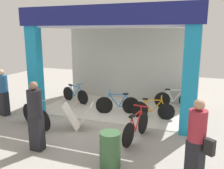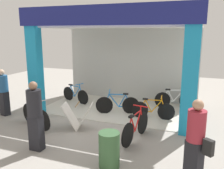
{
  "view_description": "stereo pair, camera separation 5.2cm",
  "coord_description": "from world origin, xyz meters",
  "px_view_note": "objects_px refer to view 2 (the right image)",
  "views": [
    {
      "loc": [
        2.94,
        -7.08,
        3.0
      ],
      "look_at": [
        0.0,
        0.78,
        1.15
      ],
      "focal_mm": 38.56,
      "sensor_mm": 36.0,
      "label": 1
    },
    {
      "loc": [
        2.99,
        -7.06,
        3.0
      ],
      "look_at": [
        0.0,
        0.78,
        1.15
      ],
      "focal_mm": 38.56,
      "sensor_mm": 36.0,
      "label": 2
    }
  ],
  "objects_px": {
    "bicycle_inside_0": "(118,104)",
    "sandwich_board_sign": "(78,116)",
    "pedestrian_3": "(35,115)",
    "pedestrian_0": "(196,140)",
    "pedestrian_2": "(3,91)",
    "bicycle_inside_1": "(153,110)",
    "bicycle_inside_2": "(175,99)",
    "trash_bin": "(109,150)",
    "bicycle_parked_0": "(136,127)",
    "bicycle_parked_1": "(36,115)",
    "bicycle_inside_3": "(75,95)"
  },
  "relations": [
    {
      "from": "trash_bin",
      "to": "bicycle_parked_0",
      "type": "bearing_deg",
      "value": 83.06
    },
    {
      "from": "bicycle_inside_1",
      "to": "sandwich_board_sign",
      "type": "relative_size",
      "value": 1.44
    },
    {
      "from": "bicycle_inside_0",
      "to": "pedestrian_3",
      "type": "distance_m",
      "value": 3.57
    },
    {
      "from": "pedestrian_3",
      "to": "trash_bin",
      "type": "distance_m",
      "value": 2.11
    },
    {
      "from": "bicycle_inside_1",
      "to": "pedestrian_2",
      "type": "bearing_deg",
      "value": -163.9
    },
    {
      "from": "bicycle_inside_2",
      "to": "pedestrian_0",
      "type": "distance_m",
      "value": 4.94
    },
    {
      "from": "sandwich_board_sign",
      "to": "trash_bin",
      "type": "xyz_separation_m",
      "value": [
        1.73,
        -1.7,
        0.01
      ]
    },
    {
      "from": "bicycle_inside_0",
      "to": "pedestrian_3",
      "type": "bearing_deg",
      "value": -106.78
    },
    {
      "from": "bicycle_inside_0",
      "to": "sandwich_board_sign",
      "type": "height_order",
      "value": "bicycle_inside_0"
    },
    {
      "from": "bicycle_inside_1",
      "to": "bicycle_inside_2",
      "type": "height_order",
      "value": "bicycle_inside_2"
    },
    {
      "from": "bicycle_parked_1",
      "to": "trash_bin",
      "type": "bearing_deg",
      "value": -23.95
    },
    {
      "from": "trash_bin",
      "to": "pedestrian_2",
      "type": "bearing_deg",
      "value": 158.96
    },
    {
      "from": "bicycle_parked_0",
      "to": "sandwich_board_sign",
      "type": "relative_size",
      "value": 1.6
    },
    {
      "from": "sandwich_board_sign",
      "to": "trash_bin",
      "type": "bearing_deg",
      "value": -44.52
    },
    {
      "from": "bicycle_inside_1",
      "to": "pedestrian_2",
      "type": "height_order",
      "value": "pedestrian_2"
    },
    {
      "from": "bicycle_inside_0",
      "to": "bicycle_inside_1",
      "type": "distance_m",
      "value": 1.33
    },
    {
      "from": "bicycle_inside_1",
      "to": "bicycle_inside_3",
      "type": "distance_m",
      "value": 3.63
    },
    {
      "from": "pedestrian_0",
      "to": "pedestrian_2",
      "type": "bearing_deg",
      "value": 165.3
    },
    {
      "from": "pedestrian_0",
      "to": "trash_bin",
      "type": "distance_m",
      "value": 1.87
    },
    {
      "from": "bicycle_inside_1",
      "to": "bicycle_parked_0",
      "type": "bearing_deg",
      "value": -93.55
    },
    {
      "from": "bicycle_parked_1",
      "to": "trash_bin",
      "type": "distance_m",
      "value": 3.38
    },
    {
      "from": "sandwich_board_sign",
      "to": "pedestrian_3",
      "type": "bearing_deg",
      "value": -100.98
    },
    {
      "from": "bicycle_inside_2",
      "to": "sandwich_board_sign",
      "type": "distance_m",
      "value": 4.16
    },
    {
      "from": "bicycle_inside_1",
      "to": "pedestrian_3",
      "type": "relative_size",
      "value": 0.83
    },
    {
      "from": "bicycle_inside_2",
      "to": "pedestrian_0",
      "type": "relative_size",
      "value": 0.9
    },
    {
      "from": "bicycle_inside_1",
      "to": "trash_bin",
      "type": "distance_m",
      "value": 3.39
    },
    {
      "from": "pedestrian_2",
      "to": "sandwich_board_sign",
      "type": "bearing_deg",
      "value": -3.22
    },
    {
      "from": "bicycle_inside_3",
      "to": "bicycle_parked_0",
      "type": "relative_size",
      "value": 0.89
    },
    {
      "from": "bicycle_parked_0",
      "to": "pedestrian_0",
      "type": "relative_size",
      "value": 0.96
    },
    {
      "from": "bicycle_inside_2",
      "to": "trash_bin",
      "type": "relative_size",
      "value": 1.88
    },
    {
      "from": "bicycle_inside_3",
      "to": "pedestrian_0",
      "type": "bearing_deg",
      "value": -39.02
    },
    {
      "from": "trash_bin",
      "to": "bicycle_inside_2",
      "type": "bearing_deg",
      "value": 80.07
    },
    {
      "from": "pedestrian_2",
      "to": "trash_bin",
      "type": "distance_m",
      "value": 5.25
    },
    {
      "from": "bicycle_parked_0",
      "to": "bicycle_parked_1",
      "type": "xyz_separation_m",
      "value": [
        -3.27,
        -0.18,
        -0.0
      ]
    },
    {
      "from": "sandwich_board_sign",
      "to": "bicycle_inside_0",
      "type": "bearing_deg",
      "value": 68.19
    },
    {
      "from": "bicycle_parked_1",
      "to": "pedestrian_2",
      "type": "bearing_deg",
      "value": 164.24
    },
    {
      "from": "bicycle_inside_2",
      "to": "bicycle_inside_1",
      "type": "bearing_deg",
      "value": -109.73
    },
    {
      "from": "bicycle_parked_0",
      "to": "pedestrian_0",
      "type": "distance_m",
      "value": 2.22
    },
    {
      "from": "bicycle_inside_2",
      "to": "trash_bin",
      "type": "distance_m",
      "value": 5.02
    },
    {
      "from": "pedestrian_0",
      "to": "pedestrian_3",
      "type": "distance_m",
      "value": 3.84
    },
    {
      "from": "bicycle_inside_3",
      "to": "bicycle_parked_1",
      "type": "xyz_separation_m",
      "value": [
        0.15,
        -2.83,
        0.02
      ]
    },
    {
      "from": "bicycle_inside_0",
      "to": "pedestrian_0",
      "type": "bearing_deg",
      "value": -49.72
    },
    {
      "from": "pedestrian_2",
      "to": "pedestrian_3",
      "type": "bearing_deg",
      "value": -32.28
    },
    {
      "from": "bicycle_parked_0",
      "to": "bicycle_inside_0",
      "type": "bearing_deg",
      "value": 122.5
    },
    {
      "from": "bicycle_inside_2",
      "to": "pedestrian_2",
      "type": "distance_m",
      "value": 6.53
    },
    {
      "from": "pedestrian_2",
      "to": "pedestrian_0",
      "type": "bearing_deg",
      "value": -14.7
    },
    {
      "from": "bicycle_inside_1",
      "to": "sandwich_board_sign",
      "type": "distance_m",
      "value": 2.63
    },
    {
      "from": "sandwich_board_sign",
      "to": "pedestrian_0",
      "type": "height_order",
      "value": "pedestrian_0"
    },
    {
      "from": "bicycle_parked_1",
      "to": "pedestrian_0",
      "type": "xyz_separation_m",
      "value": [
        4.89,
        -1.25,
        0.54
      ]
    },
    {
      "from": "trash_bin",
      "to": "pedestrian_3",
      "type": "bearing_deg",
      "value": 177.64
    }
  ]
}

